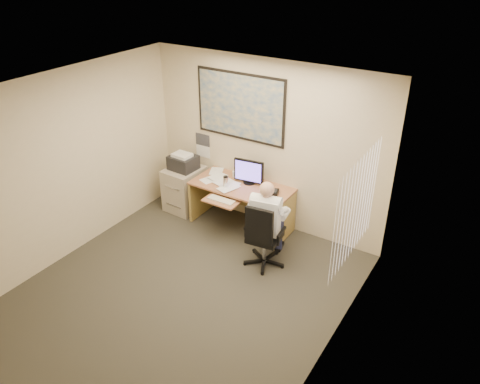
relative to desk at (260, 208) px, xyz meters
The scene contains 8 objects.
room_shell 2.11m from the desk, 93.97° to the right, with size 4.00×4.50×2.70m.
desk is the anchor object (origin of this frame).
world_map 1.60m from the desk, 150.36° to the left, with size 1.56×0.03×1.06m, color #1E4C93.
wall_calendar 1.52m from the desk, 165.69° to the left, with size 0.28×0.01×0.42m, color white.
window_blinds 2.41m from the desk, 30.85° to the right, with size 0.06×1.40×1.30m, color #EBE6CB, non-canonical shape.
filing_cabinet 1.48m from the desk, behind, with size 0.57×0.67×1.04m.
office_chair 0.88m from the desk, 57.81° to the right, with size 0.67×0.67×1.02m.
person 0.84m from the desk, 54.54° to the right, with size 0.55×0.78×1.30m, color white, non-canonical shape.
Camera 1 is at (3.23, -3.66, 4.18)m, focal length 35.00 mm.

